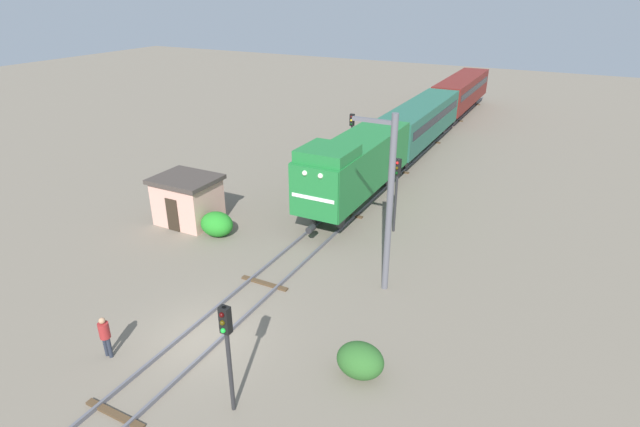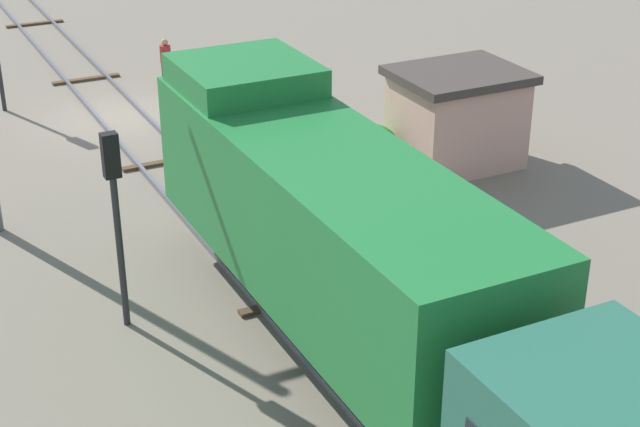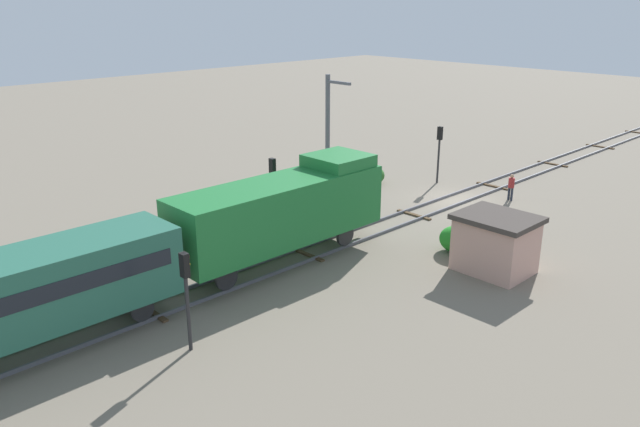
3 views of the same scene
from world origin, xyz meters
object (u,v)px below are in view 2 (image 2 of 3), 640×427
object	(u,v)px
traffic_signal_mid	(114,195)
worker_near_track	(166,59)
locomotive	(321,212)
relay_hut	(457,117)

from	to	relation	value
traffic_signal_mid	worker_near_track	world-z (taller)	traffic_signal_mid
locomotive	traffic_signal_mid	distance (m)	4.05
traffic_signal_mid	worker_near_track	bearing A→B (deg)	-111.62
traffic_signal_mid	worker_near_track	xyz separation A→B (m)	(-5.80, -14.64, -1.93)
worker_near_track	relay_hut	xyz separation A→B (m)	(-5.10, 10.38, 0.40)
locomotive	relay_hut	distance (m)	9.99
worker_near_track	relay_hut	size ratio (longest dim) A/B	0.49
locomotive	relay_hut	size ratio (longest dim) A/B	3.31
traffic_signal_mid	worker_near_track	size ratio (longest dim) A/B	2.48
locomotive	worker_near_track	size ratio (longest dim) A/B	6.82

